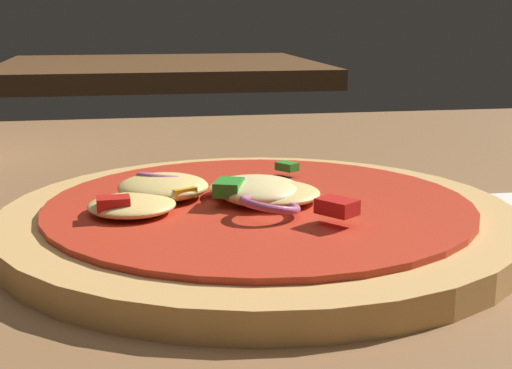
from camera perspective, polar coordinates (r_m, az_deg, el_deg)
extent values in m
cube|color=brown|center=(0.35, 0.50, -7.35)|extent=(1.15, 0.84, 0.04)
cylinder|color=tan|center=(0.35, 0.58, -2.85)|extent=(0.25, 0.25, 0.01)
cylinder|color=red|center=(0.35, 0.59, -1.60)|extent=(0.21, 0.21, 0.00)
ellipsoid|color=#EFCC72|center=(0.33, -9.73, -1.82)|extent=(0.04, 0.04, 0.01)
ellipsoid|color=#F4DB8E|center=(0.36, -0.20, -0.26)|extent=(0.05, 0.05, 0.01)
ellipsoid|color=#EFCC72|center=(0.36, -7.32, -0.17)|extent=(0.04, 0.04, 0.01)
ellipsoid|color=#F4DB8E|center=(0.35, 0.80, -0.58)|extent=(0.04, 0.04, 0.01)
ellipsoid|color=#EFCC72|center=(0.35, 1.37, -0.68)|extent=(0.05, 0.05, 0.01)
torus|color=#B25984|center=(0.37, -6.96, 0.42)|extent=(0.05, 0.05, 0.01)
torus|color=#B25984|center=(0.32, 0.95, -1.59)|extent=(0.04, 0.04, 0.01)
cube|color=orange|center=(0.35, -5.83, -0.62)|extent=(0.01, 0.01, 0.00)
cube|color=#2D8C28|center=(0.34, -2.16, -0.25)|extent=(0.02, 0.02, 0.01)
cube|color=#2D8C28|center=(0.41, 2.46, 1.44)|extent=(0.01, 0.01, 0.00)
cube|color=red|center=(0.31, 6.40, -1.75)|extent=(0.02, 0.02, 0.01)
cube|color=red|center=(0.33, -11.16, -1.47)|extent=(0.02, 0.01, 0.01)
cube|color=brown|center=(1.60, -7.55, 8.86)|extent=(0.67, 0.57, 0.04)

